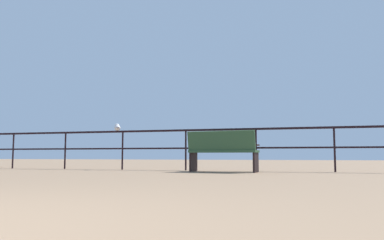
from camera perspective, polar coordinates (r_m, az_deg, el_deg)
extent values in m
cube|color=black|center=(9.18, 4.20, -1.46)|extent=(22.43, 0.05, 0.05)
cube|color=black|center=(9.16, 4.22, -4.22)|extent=(22.43, 0.04, 0.04)
cylinder|color=black|center=(12.01, -25.28, -4.22)|extent=(0.04, 0.04, 0.99)
cylinder|color=black|center=(10.93, -18.51, -4.40)|extent=(0.04, 0.04, 0.99)
cylinder|color=black|center=(10.04, -10.40, -4.53)|extent=(0.04, 0.04, 0.99)
cylinder|color=black|center=(9.39, -0.94, -4.56)|extent=(0.04, 0.04, 0.99)
cylinder|color=black|center=(9.02, 9.60, -4.46)|extent=(0.04, 0.04, 0.99)
cylinder|color=black|center=(8.97, 20.63, -4.19)|extent=(0.04, 0.04, 0.99)
cube|color=#2B4C2F|center=(8.51, 4.75, -4.73)|extent=(1.56, 0.60, 0.05)
cube|color=#2B4C2F|center=(8.31, 4.31, -3.18)|extent=(1.53, 0.26, 0.45)
cube|color=black|center=(8.32, 9.55, -6.22)|extent=(0.08, 0.42, 0.45)
cube|color=black|center=(8.50, 9.78, -3.73)|extent=(0.07, 0.33, 0.04)
cube|color=black|center=(8.75, 0.21, -6.25)|extent=(0.08, 0.42, 0.45)
cube|color=black|center=(8.92, 0.64, -3.87)|extent=(0.07, 0.33, 0.04)
ellipsoid|color=silver|center=(10.14, -11.14, -1.18)|extent=(0.28, 0.31, 0.15)
ellipsoid|color=gray|center=(10.14, -11.14, -1.06)|extent=(0.23, 0.27, 0.05)
sphere|color=silver|center=(10.26, -11.19, -0.86)|extent=(0.12, 0.12, 0.12)
cone|color=gold|center=(10.34, -11.22, -0.89)|extent=(0.07, 0.07, 0.05)
cube|color=gray|center=(9.99, -11.07, -1.08)|extent=(0.11, 0.11, 0.02)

